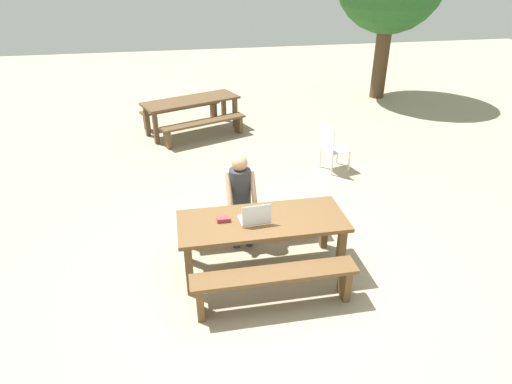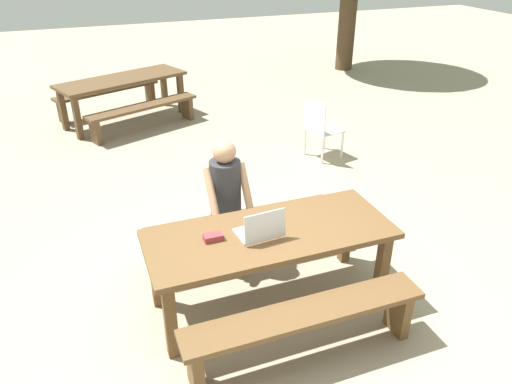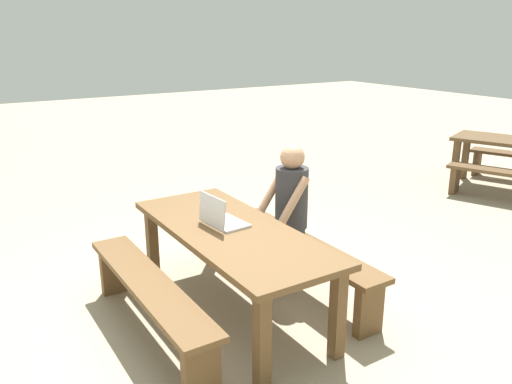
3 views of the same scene
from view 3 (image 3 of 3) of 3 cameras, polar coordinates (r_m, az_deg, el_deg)
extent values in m
plane|color=tan|center=(4.37, -2.62, -13.06)|extent=(30.00, 30.00, 0.00)
cube|color=brown|center=(4.05, -2.76, -4.39)|extent=(2.05, 0.83, 0.05)
cube|color=brown|center=(4.85, -11.42, -5.64)|extent=(0.09, 0.09, 0.68)
cube|color=brown|center=(3.37, 0.67, -16.25)|extent=(0.09, 0.09, 0.68)
cube|color=brown|center=(5.09, -4.83, -4.25)|extent=(0.09, 0.09, 0.68)
cube|color=brown|center=(3.70, 9.05, -13.17)|extent=(0.09, 0.09, 0.68)
cube|color=brown|center=(3.89, -11.85, -9.91)|extent=(1.88, 0.30, 0.05)
cube|color=brown|center=(4.72, -15.39, -8.32)|extent=(0.08, 0.24, 0.43)
cube|color=brown|center=(3.35, -6.09, -19.29)|extent=(0.08, 0.24, 0.43)
cube|color=brown|center=(4.51, 5.09, -5.66)|extent=(1.88, 0.30, 0.05)
cube|color=brown|center=(5.24, -0.59, -5.01)|extent=(0.08, 0.24, 0.43)
cube|color=brown|center=(4.06, 12.40, -12.57)|extent=(0.08, 0.24, 0.43)
cube|color=silver|center=(4.13, -3.27, -3.45)|extent=(0.37, 0.27, 0.02)
cube|color=silver|center=(4.02, -4.89, -2.12)|extent=(0.36, 0.06, 0.24)
cube|color=black|center=(4.02, -4.80, -2.09)|extent=(0.33, 0.05, 0.22)
cube|color=#993338|center=(4.45, -5.23, -1.75)|extent=(0.15, 0.09, 0.05)
cylinder|color=#333847|center=(4.69, 1.37, -7.53)|extent=(0.10, 0.10, 0.47)
cylinder|color=#333847|center=(4.56, 2.64, -8.32)|extent=(0.10, 0.10, 0.47)
cube|color=#333847|center=(4.56, 2.97, -4.52)|extent=(0.28, 0.28, 0.12)
cylinder|color=#333338|center=(4.50, 3.97, -0.63)|extent=(0.29, 0.29, 0.54)
cylinder|color=tan|center=(4.57, 1.75, 0.07)|extent=(0.07, 0.32, 0.41)
cylinder|color=tan|center=(4.31, 4.19, -1.02)|extent=(0.07, 0.32, 0.41)
sphere|color=tan|center=(4.41, 4.07, 3.89)|extent=(0.21, 0.21, 0.21)
cube|color=brown|center=(8.15, 21.23, 2.97)|extent=(0.12, 0.12, 0.69)
cube|color=brown|center=(8.67, 22.21, 3.67)|extent=(0.12, 0.12, 0.69)
cube|color=brown|center=(7.84, 21.17, 1.26)|extent=(0.16, 0.25, 0.38)
cube|color=brown|center=(9.01, 23.30, 2.98)|extent=(0.16, 0.25, 0.38)
camera|label=1|loc=(5.15, -70.11, 22.23)|focal=31.12mm
camera|label=2|loc=(4.81, -51.47, 19.90)|focal=34.37mm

